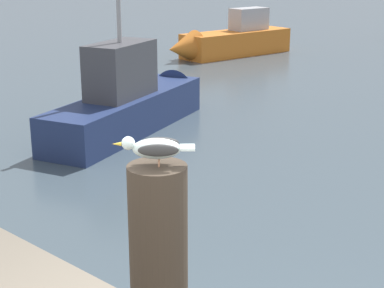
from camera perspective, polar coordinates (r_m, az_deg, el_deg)
mooring_post at (r=3.11m, az=-3.12°, el=-11.15°), size 0.29×0.29×1.04m
seagull at (r=2.87m, az=-3.45°, el=-0.35°), size 0.32×0.30×0.14m
boat_navy at (r=11.90m, az=-5.18°, el=4.18°), size 2.37×5.09×4.14m
boat_orange at (r=20.45m, az=3.29°, el=9.54°), size 1.86×4.93×1.61m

